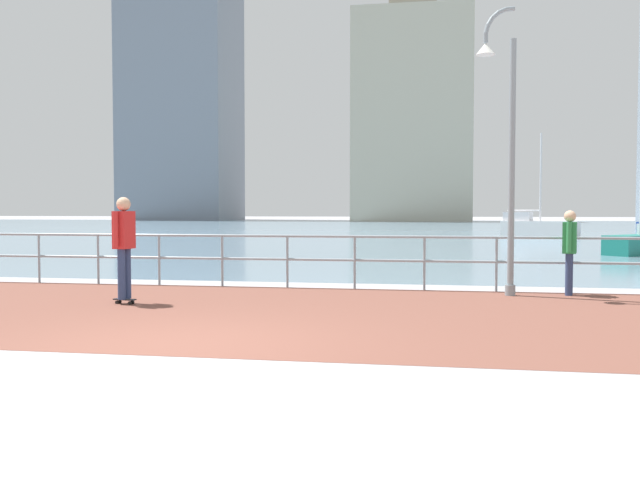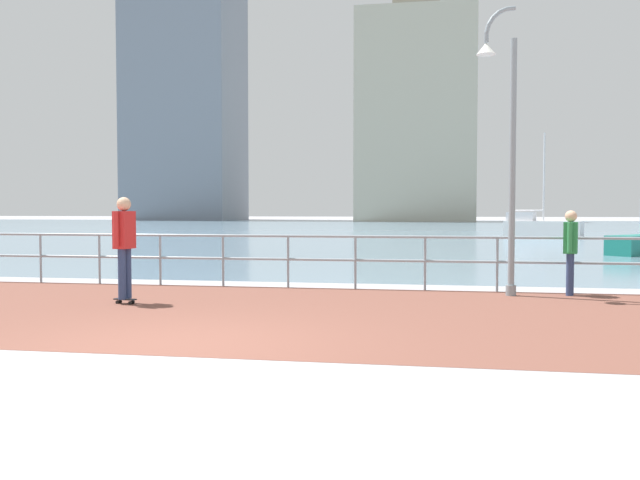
# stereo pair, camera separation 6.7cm
# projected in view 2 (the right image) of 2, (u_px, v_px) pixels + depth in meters

# --- Properties ---
(ground) EXTENTS (220.00, 220.00, 0.00)m
(ground) POSITION_uv_depth(u_px,v_px,m) (394.00, 233.00, 47.43)
(ground) COLOR #9E9EA3
(brick_paving) EXTENTS (28.00, 6.69, 0.01)m
(brick_paving) POSITION_uv_depth(u_px,v_px,m) (242.00, 311.00, 10.76)
(brick_paving) COLOR brown
(brick_paving) RESTS_ON ground
(harbor_water) EXTENTS (180.00, 88.00, 0.00)m
(harbor_water) POSITION_uv_depth(u_px,v_px,m) (403.00, 228.00, 58.34)
(harbor_water) COLOR #6B899E
(harbor_water) RESTS_ON ground
(waterfront_railing) EXTENTS (25.25, 0.06, 1.09)m
(waterfront_railing) POSITION_uv_depth(u_px,v_px,m) (288.00, 251.00, 14.02)
(waterfront_railing) COLOR #8C99A3
(waterfront_railing) RESTS_ON ground
(lamppost) EXTENTS (0.78, 0.47, 5.35)m
(lamppost) POSITION_uv_depth(u_px,v_px,m) (505.00, 137.00, 12.54)
(lamppost) COLOR gray
(lamppost) RESTS_ON ground
(skateboarder) EXTENTS (0.41, 0.56, 1.82)m
(skateboarder) POSITION_uv_depth(u_px,v_px,m) (124.00, 239.00, 11.55)
(skateboarder) COLOR black
(skateboarder) RESTS_ON ground
(bystander) EXTENTS (0.31, 0.56, 1.60)m
(bystander) POSITION_uv_depth(u_px,v_px,m) (570.00, 246.00, 12.72)
(bystander) COLOR navy
(bystander) RESTS_ON ground
(sailboat_teal) EXTENTS (4.59, 2.84, 6.17)m
(sailboat_teal) POSITION_uv_depth(u_px,v_px,m) (540.00, 227.00, 40.63)
(sailboat_teal) COLOR white
(sailboat_teal) RESTS_ON ground
(tower_brick) EXTENTS (16.35, 13.96, 43.55)m
(tower_brick) POSITION_uv_depth(u_px,v_px,m) (186.00, 87.00, 106.68)
(tower_brick) COLOR slate
(tower_brick) RESTS_ON ground
(tower_glass) EXTENTS (16.08, 12.29, 30.60)m
(tower_glass) POSITION_uv_depth(u_px,v_px,m) (416.00, 118.00, 94.83)
(tower_glass) COLOR #B2AD99
(tower_glass) RESTS_ON ground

